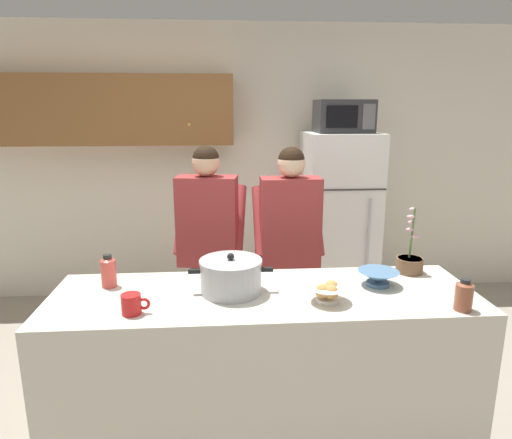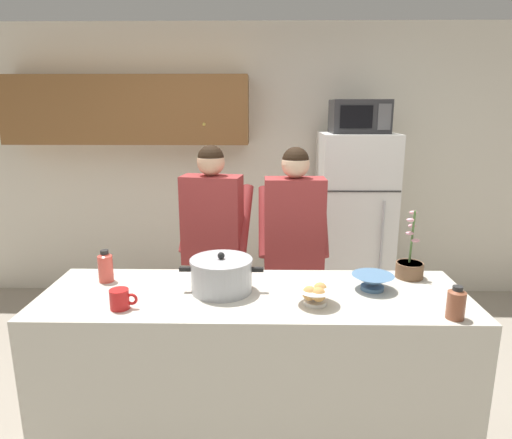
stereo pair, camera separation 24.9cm
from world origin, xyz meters
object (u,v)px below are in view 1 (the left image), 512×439
object	(u,v)px
coffee_mug	(132,304)
bottle_mid_counter	(108,271)
person_by_sink	(290,235)
empty_bowl	(378,277)
bread_bowl	(328,292)
potted_orchid	(410,262)
cooking_pot	(231,276)
bottle_near_edge	(464,295)
refrigerator	(338,222)
microwave	(344,116)
person_near_pot	(208,234)

from	to	relation	value
coffee_mug	bottle_mid_counter	xyz separation A→B (m)	(-0.18, 0.34, 0.04)
person_by_sink	bottle_mid_counter	bearing A→B (deg)	-147.07
person_by_sink	empty_bowl	xyz separation A→B (m)	(0.36, -0.78, -0.02)
coffee_mug	bread_bowl	bearing A→B (deg)	3.85
person_by_sink	coffee_mug	size ratio (longest dim) A/B	12.14
person_by_sink	empty_bowl	distance (m)	0.86
coffee_mug	empty_bowl	distance (m)	1.26
coffee_mug	potted_orchid	size ratio (longest dim) A/B	0.34
cooking_pot	bread_bowl	distance (m)	0.49
cooking_pot	bread_bowl	size ratio (longest dim) A/B	2.14
bottle_near_edge	person_by_sink	bearing A→B (deg)	120.55
cooking_pot	potted_orchid	bearing A→B (deg)	11.64
refrigerator	bottle_near_edge	size ratio (longest dim) A/B	10.61
microwave	person_near_pot	bearing A→B (deg)	-141.14
bottle_mid_counter	cooking_pot	bearing A→B (deg)	-10.88
microwave	coffee_mug	xyz separation A→B (m)	(-1.48, -2.02, -0.80)
person_near_pot	potted_orchid	world-z (taller)	person_near_pot
refrigerator	microwave	xyz separation A→B (m)	(0.00, -0.02, 0.95)
person_by_sink	potted_orchid	size ratio (longest dim) A/B	4.16
bottle_mid_counter	bread_bowl	bearing A→B (deg)	-14.20
bottle_near_edge	refrigerator	bearing A→B (deg)	91.21
cooking_pot	person_by_sink	bearing A→B (deg)	62.48
microwave	bread_bowl	bearing A→B (deg)	-106.05
bottle_near_edge	potted_orchid	world-z (taller)	potted_orchid
cooking_pot	coffee_mug	xyz separation A→B (m)	(-0.46, -0.22, -0.04)
bottle_near_edge	cooking_pot	bearing A→B (deg)	164.74
coffee_mug	bottle_near_edge	xyz separation A→B (m)	(1.53, -0.07, 0.03)
bread_bowl	empty_bowl	distance (m)	0.37
cooking_pot	person_near_pot	bearing A→B (deg)	99.19
refrigerator	cooking_pot	world-z (taller)	refrigerator
person_by_sink	cooking_pot	distance (m)	0.91
empty_bowl	potted_orchid	xyz separation A→B (m)	(0.24, 0.18, 0.02)
empty_bowl	potted_orchid	size ratio (longest dim) A/B	0.57
refrigerator	cooking_pot	distance (m)	2.10
microwave	bread_bowl	size ratio (longest dim) A/B	2.39
person_near_pot	person_by_sink	xyz separation A→B (m)	(0.56, -0.05, -0.01)
microwave	person_near_pot	world-z (taller)	microwave
person_near_pot	bottle_mid_counter	size ratio (longest dim) A/B	9.05
refrigerator	potted_orchid	xyz separation A→B (m)	(-0.00, -1.61, 0.17)
refrigerator	empty_bowl	distance (m)	1.82
bread_bowl	bottle_near_edge	bearing A→B (deg)	-12.64
refrigerator	microwave	size ratio (longest dim) A/B	3.38
coffee_mug	empty_bowl	bearing A→B (deg)	11.47
cooking_pot	microwave	bearing A→B (deg)	60.32
person_by_sink	potted_orchid	bearing A→B (deg)	-44.84
coffee_mug	bread_bowl	world-z (taller)	bread_bowl
person_near_pot	coffee_mug	world-z (taller)	person_near_pot
person_by_sink	bread_bowl	distance (m)	0.97
refrigerator	cooking_pot	size ratio (longest dim) A/B	3.78
person_by_sink	person_near_pot	bearing A→B (deg)	174.59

